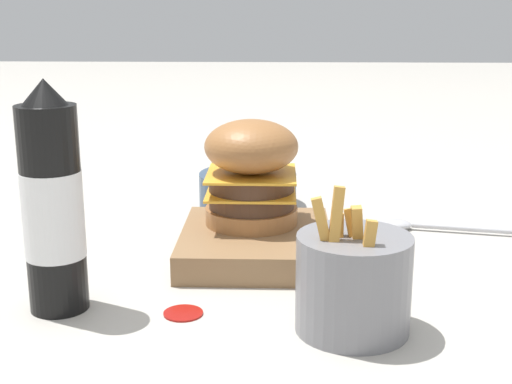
{
  "coord_description": "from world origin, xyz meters",
  "views": [
    {
      "loc": [
        0.84,
        0.05,
        0.31
      ],
      "look_at": [
        -0.01,
        0.02,
        0.08
      ],
      "focal_mm": 50.0,
      "sensor_mm": 36.0,
      "label": 1
    }
  ],
  "objects_px": {
    "burger": "(251,171)",
    "spoon": "(410,225)",
    "side_bowl": "(247,188)",
    "fries_basket": "(353,282)",
    "serving_board": "(256,243)",
    "ketchup_bottle": "(53,206)"
  },
  "relations": [
    {
      "from": "side_bowl",
      "to": "burger",
      "type": "bearing_deg",
      "value": 4.08
    },
    {
      "from": "serving_board",
      "to": "burger",
      "type": "xyz_separation_m",
      "value": [
        -0.03,
        -0.01,
        0.09
      ]
    },
    {
      "from": "serving_board",
      "to": "fries_basket",
      "type": "height_order",
      "value": "fries_basket"
    },
    {
      "from": "burger",
      "to": "fries_basket",
      "type": "relative_size",
      "value": 0.91
    },
    {
      "from": "ketchup_bottle",
      "to": "fries_basket",
      "type": "relative_size",
      "value": 1.62
    },
    {
      "from": "burger",
      "to": "fries_basket",
      "type": "bearing_deg",
      "value": 24.51
    },
    {
      "from": "burger",
      "to": "side_bowl",
      "type": "distance_m",
      "value": 0.22
    },
    {
      "from": "serving_board",
      "to": "side_bowl",
      "type": "xyz_separation_m",
      "value": [
        -0.24,
        -0.02,
        0.01
      ]
    },
    {
      "from": "burger",
      "to": "spoon",
      "type": "distance_m",
      "value": 0.26
    },
    {
      "from": "serving_board",
      "to": "burger",
      "type": "bearing_deg",
      "value": -167.25
    },
    {
      "from": "burger",
      "to": "spoon",
      "type": "bearing_deg",
      "value": 111.19
    },
    {
      "from": "ketchup_bottle",
      "to": "fries_basket",
      "type": "xyz_separation_m",
      "value": [
        0.04,
        0.3,
        -0.06
      ]
    },
    {
      "from": "spoon",
      "to": "side_bowl",
      "type": "bearing_deg",
      "value": -15.84
    },
    {
      "from": "serving_board",
      "to": "ketchup_bottle",
      "type": "relative_size",
      "value": 0.86
    },
    {
      "from": "side_bowl",
      "to": "spoon",
      "type": "distance_m",
      "value": 0.27
    },
    {
      "from": "side_bowl",
      "to": "spoon",
      "type": "height_order",
      "value": "side_bowl"
    },
    {
      "from": "burger",
      "to": "ketchup_bottle",
      "type": "relative_size",
      "value": 0.56
    },
    {
      "from": "fries_basket",
      "to": "burger",
      "type": "bearing_deg",
      "value": -155.49
    },
    {
      "from": "serving_board",
      "to": "fries_basket",
      "type": "xyz_separation_m",
      "value": [
        0.21,
        0.1,
        0.03
      ]
    },
    {
      "from": "side_bowl",
      "to": "spoon",
      "type": "xyz_separation_m",
      "value": [
        0.12,
        0.24,
        -0.02
      ]
    },
    {
      "from": "ketchup_bottle",
      "to": "fries_basket",
      "type": "distance_m",
      "value": 0.31
    },
    {
      "from": "burger",
      "to": "side_bowl",
      "type": "bearing_deg",
      "value": -175.92
    }
  ]
}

